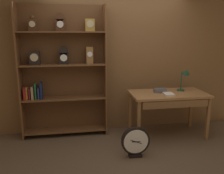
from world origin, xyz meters
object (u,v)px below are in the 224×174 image
Objects in this scene: desk_lamp at (185,76)px; workbench at (169,98)px; toolbox_small at (160,90)px; open_repair_manual at (169,94)px; bookshelf at (62,71)px; round_clock_large at (135,142)px.

workbench is at bearing -161.86° from desk_lamp.
toolbox_small is 0.20m from open_repair_manual.
open_repair_manual is at bearing -63.31° from toolbox_small.
toolbox_small is at bearing 122.62° from open_repair_manual.
toolbox_small is (-0.14, 0.08, 0.12)m from workbench.
desk_lamp is at bearing 18.14° from workbench.
open_repair_manual is (1.79, -0.48, -0.37)m from bookshelf.
workbench is at bearing -29.57° from toolbox_small.
bookshelf is 10.44× the size of open_repair_manual.
bookshelf is 1.76m from toolbox_small.
desk_lamp is 1.57m from round_clock_large.
toolbox_small reaches higher than round_clock_large.
bookshelf is at bearing 168.29° from workbench.
desk_lamp is 1.94× the size of open_repair_manual.
bookshelf is 10.56× the size of toolbox_small.
open_repair_manual is at bearing -151.21° from desk_lamp.
workbench is at bearing 40.24° from round_clock_large.
open_repair_manual is (-0.38, -0.21, -0.27)m from desk_lamp.
bookshelf is 1.88m from open_repair_manual.
bookshelf reaches higher than desk_lamp.
desk_lamp is at bearing -7.13° from bookshelf.
toolbox_small is 0.46× the size of round_clock_large.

